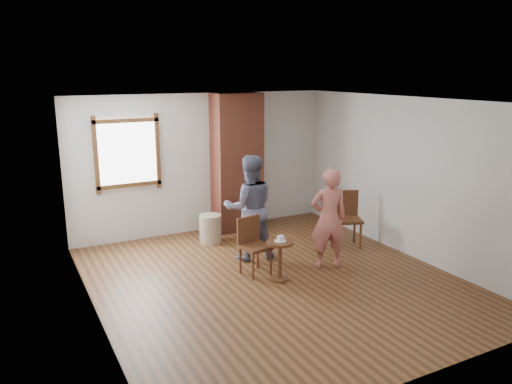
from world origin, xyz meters
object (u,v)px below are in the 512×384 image
Objects in this scene: dining_chair_left at (253,242)px; stoneware_crock at (210,229)px; side_table at (280,254)px; man at (250,208)px; person_pink at (329,218)px; dining_chair_right at (347,215)px.

stoneware_crock is at bearing 82.43° from dining_chair_left.
dining_chair_left is 1.44× the size of side_table.
man is 1.09× the size of person_pink.
stoneware_crock is 1.60m from dining_chair_left.
side_table is at bearing -134.01° from dining_chair_right.
dining_chair_right reaches higher than stoneware_crock.
side_table is at bearing -82.54° from stoneware_crock.
man reaches higher than stoneware_crock.
person_pink reaches higher than dining_chair_left.
side_table reaches higher than stoneware_crock.
side_table is (-1.81, -0.79, -0.13)m from dining_chair_right.
dining_chair_left is 0.71m from man.
dining_chair_left is 0.50× the size of man.
man reaches higher than dining_chair_right.
dining_chair_left is (0.04, -1.58, 0.23)m from stoneware_crock.
man is at bearing -25.44° from person_pink.
dining_chair_left is at bearing 83.78° from man.
dining_chair_left is 0.49m from side_table.
stoneware_crock is 2.03m from side_table.
dining_chair_right reaches higher than dining_chair_left.
man is (0.27, -1.02, 0.61)m from stoneware_crock.
stoneware_crock is 2.42m from dining_chair_right.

